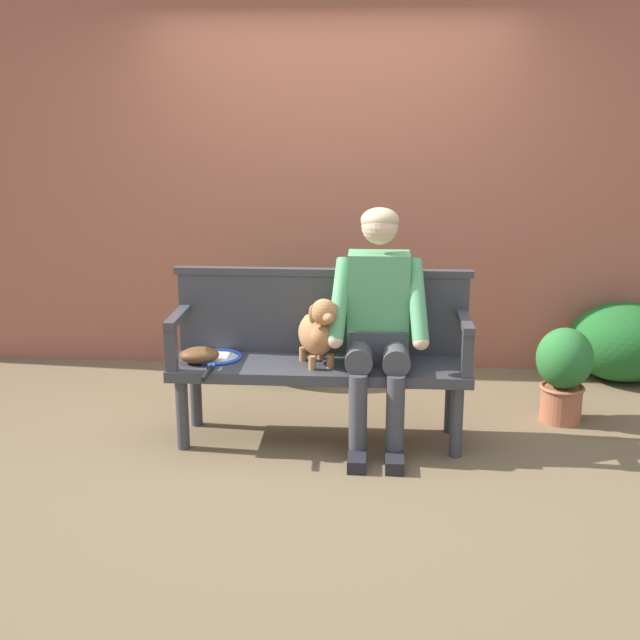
# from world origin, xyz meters

# --- Properties ---
(ground_plane) EXTENTS (40.00, 40.00, 0.00)m
(ground_plane) POSITION_xyz_m (0.00, 0.00, 0.00)
(ground_plane) COLOR brown
(brick_garden_fence) EXTENTS (8.00, 0.30, 2.77)m
(brick_garden_fence) POSITION_xyz_m (0.00, 1.54, 1.38)
(brick_garden_fence) COLOR #9E5642
(brick_garden_fence) RESTS_ON ground
(hedge_bush_far_left) EXTENTS (0.78, 0.65, 0.55)m
(hedge_bush_far_left) POSITION_xyz_m (2.04, 1.20, 0.28)
(hedge_bush_far_left) COLOR #1E5B23
(hedge_bush_far_left) RESTS_ON ground
(hedge_bush_mid_right) EXTENTS (0.81, 0.78, 0.67)m
(hedge_bush_mid_right) POSITION_xyz_m (-0.32, 1.20, 0.33)
(hedge_bush_mid_right) COLOR #337538
(hedge_bush_mid_right) RESTS_ON ground
(garden_bench) EXTENTS (1.68, 0.47, 0.47)m
(garden_bench) POSITION_xyz_m (0.00, 0.00, 0.40)
(garden_bench) COLOR #38383D
(garden_bench) RESTS_ON ground
(bench_backrest) EXTENTS (1.72, 0.06, 0.50)m
(bench_backrest) POSITION_xyz_m (0.00, 0.20, 0.72)
(bench_backrest) COLOR #38383D
(bench_backrest) RESTS_ON garden_bench
(bench_armrest_left_end) EXTENTS (0.06, 0.47, 0.28)m
(bench_armrest_left_end) POSITION_xyz_m (-0.80, -0.08, 0.67)
(bench_armrest_left_end) COLOR #38383D
(bench_armrest_left_end) RESTS_ON garden_bench
(bench_armrest_right_end) EXTENTS (0.06, 0.47, 0.28)m
(bench_armrest_right_end) POSITION_xyz_m (0.80, -0.08, 0.67)
(bench_armrest_right_end) COLOR #38383D
(bench_armrest_right_end) RESTS_ON garden_bench
(person_seated) EXTENTS (0.56, 0.63, 1.34)m
(person_seated) POSITION_xyz_m (0.32, -0.01, 0.74)
(person_seated) COLOR black
(person_seated) RESTS_ON ground
(dog_on_bench) EXTENTS (0.29, 0.40, 0.40)m
(dog_on_bench) POSITION_xyz_m (-0.01, -0.05, 0.67)
(dog_on_bench) COLOR #AD7042
(dog_on_bench) RESTS_ON garden_bench
(tennis_racket) EXTENTS (0.30, 0.56, 0.03)m
(tennis_racket) POSITION_xyz_m (-0.60, 0.02, 0.48)
(tennis_racket) COLOR blue
(tennis_racket) RESTS_ON garden_bench
(baseball_glove) EXTENTS (0.25, 0.22, 0.09)m
(baseball_glove) POSITION_xyz_m (-0.68, -0.04, 0.51)
(baseball_glove) COLOR brown
(baseball_glove) RESTS_ON garden_bench
(potted_plant) EXTENTS (0.34, 0.34, 0.59)m
(potted_plant) POSITION_xyz_m (1.45, 0.39, 0.33)
(potted_plant) COLOR #A85B3D
(potted_plant) RESTS_ON ground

